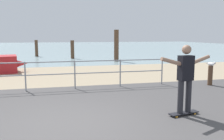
# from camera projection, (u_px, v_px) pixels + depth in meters

# --- Properties ---
(beach_strip) EXTENTS (24.00, 6.00, 0.04)m
(beach_strip) POSITION_uv_depth(u_px,v_px,m) (63.00, 75.00, 12.06)
(beach_strip) COLOR tan
(beach_strip) RESTS_ON ground
(sea_surface) EXTENTS (72.00, 50.00, 0.04)m
(sea_surface) POSITION_uv_depth(u_px,v_px,m) (57.00, 47.00, 39.04)
(sea_surface) COLOR #849EA3
(sea_surface) RESTS_ON ground
(railing_fence) EXTENTS (10.30, 0.05, 1.05)m
(railing_fence) POSITION_uv_depth(u_px,v_px,m) (25.00, 72.00, 8.38)
(railing_fence) COLOR gray
(railing_fence) RESTS_ON ground
(skateboard) EXTENTS (0.82, 0.35, 0.08)m
(skateboard) POSITION_uv_depth(u_px,v_px,m) (184.00, 113.00, 5.94)
(skateboard) COLOR black
(skateboard) RESTS_ON ground
(skateboarder) EXTENTS (1.44, 0.37, 1.65)m
(skateboarder) POSITION_uv_depth(u_px,v_px,m) (185.00, 75.00, 5.80)
(skateboarder) COLOR #26262B
(skateboarder) RESTS_ON skateboard
(bollard_short) EXTENTS (0.18, 0.18, 0.78)m
(bollard_short) POSITION_uv_depth(u_px,v_px,m) (210.00, 76.00, 9.43)
(bollard_short) COLOR #513826
(bollard_short) RESTS_ON ground
(seagull) EXTENTS (0.19, 0.49, 0.18)m
(seagull) POSITION_uv_depth(u_px,v_px,m) (211.00, 64.00, 9.34)
(seagull) COLOR white
(seagull) RESTS_ON bollard_short
(groyne_post_1) EXTENTS (0.28, 0.28, 1.51)m
(groyne_post_1) POSITION_uv_depth(u_px,v_px,m) (36.00, 48.00, 21.98)
(groyne_post_1) COLOR #513826
(groyne_post_1) RESTS_ON ground
(groyne_post_2) EXTENTS (0.30, 0.30, 1.52)m
(groyne_post_2) POSITION_uv_depth(u_px,v_px,m) (72.00, 50.00, 20.00)
(groyne_post_2) COLOR #513826
(groyne_post_2) RESTS_ON ground
(groyne_post_3) EXTENTS (0.35, 0.35, 2.35)m
(groyne_post_3) POSITION_uv_depth(u_px,v_px,m) (116.00, 46.00, 17.94)
(groyne_post_3) COLOR #513826
(groyne_post_3) RESTS_ON ground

